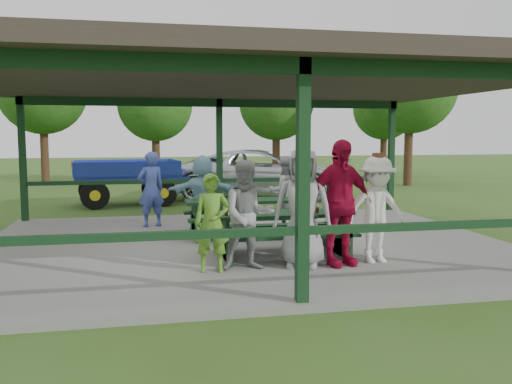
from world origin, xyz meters
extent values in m
plane|color=#33531A|center=(0.00, 0.00, 0.00)|extent=(90.00, 90.00, 0.00)
cube|color=slate|center=(0.00, 0.00, 0.05)|extent=(10.00, 8.00, 0.10)
cube|color=black|center=(0.00, -3.80, 1.60)|extent=(0.15, 0.15, 3.00)
cube|color=black|center=(-4.80, 3.80, 1.60)|extent=(0.15, 0.15, 3.00)
cube|color=black|center=(0.00, 3.80, 1.60)|extent=(0.15, 0.15, 3.00)
cube|color=black|center=(4.80, 3.80, 1.60)|extent=(0.15, 0.15, 3.00)
cube|color=black|center=(-2.40, -3.80, 1.00)|extent=(4.65, 0.10, 0.10)
cube|color=black|center=(2.40, -3.80, 1.00)|extent=(4.65, 0.10, 0.10)
cube|color=black|center=(-2.40, 3.80, 1.00)|extent=(4.65, 0.10, 0.10)
cube|color=black|center=(2.40, 3.80, 1.00)|extent=(4.65, 0.10, 0.10)
cube|color=black|center=(0.00, -3.80, 3.00)|extent=(9.80, 0.15, 0.20)
cube|color=black|center=(0.00, 3.80, 3.00)|extent=(9.80, 0.15, 0.20)
cube|color=#312A23|center=(0.00, 0.00, 3.22)|extent=(10.60, 8.60, 0.24)
cube|color=black|center=(0.41, -1.20, 0.82)|extent=(2.36, 0.75, 0.06)
cube|color=black|center=(0.41, -1.75, 0.53)|extent=(2.36, 0.28, 0.05)
cube|color=black|center=(0.41, -0.65, 0.53)|extent=(2.36, 0.28, 0.05)
cube|color=black|center=(-0.59, -1.20, 0.47)|extent=(0.06, 0.70, 0.75)
cube|color=black|center=(1.41, -1.20, 0.47)|extent=(0.06, 0.70, 0.75)
cube|color=black|center=(-0.59, -1.20, 0.33)|extent=(0.06, 1.39, 0.45)
cube|color=black|center=(1.41, -1.20, 0.33)|extent=(0.06, 1.39, 0.45)
cube|color=black|center=(0.18, 0.80, 0.82)|extent=(2.58, 0.75, 0.06)
cube|color=black|center=(0.18, 0.25, 0.53)|extent=(2.58, 0.28, 0.05)
cube|color=black|center=(0.18, 1.35, 0.53)|extent=(2.58, 0.28, 0.05)
cube|color=black|center=(-0.92, 0.80, 0.47)|extent=(0.06, 0.70, 0.75)
cube|color=black|center=(1.29, 0.80, 0.47)|extent=(0.06, 0.70, 0.75)
cube|color=black|center=(-0.92, 0.80, 0.33)|extent=(0.06, 1.39, 0.45)
cube|color=black|center=(1.29, 0.80, 0.33)|extent=(0.06, 1.39, 0.45)
cylinder|color=white|center=(-0.63, -1.20, 0.86)|extent=(0.22, 0.22, 0.01)
torus|color=#956135|center=(-0.67, -1.22, 0.88)|extent=(0.10, 0.10, 0.03)
torus|color=#956135|center=(-0.59, -1.22, 0.88)|extent=(0.10, 0.10, 0.03)
torus|color=#956135|center=(-0.63, -1.16, 0.88)|extent=(0.10, 0.10, 0.03)
cylinder|color=white|center=(0.10, -1.20, 0.86)|extent=(0.22, 0.22, 0.01)
torus|color=#956135|center=(0.06, -1.22, 0.88)|extent=(0.10, 0.10, 0.03)
torus|color=#956135|center=(0.14, -1.22, 0.88)|extent=(0.10, 0.10, 0.03)
torus|color=#956135|center=(0.10, -1.16, 0.88)|extent=(0.10, 0.10, 0.03)
cylinder|color=white|center=(0.84, -1.20, 0.86)|extent=(0.22, 0.22, 0.01)
torus|color=#956135|center=(0.80, -1.22, 0.88)|extent=(0.10, 0.10, 0.03)
torus|color=#956135|center=(0.88, -1.22, 0.88)|extent=(0.10, 0.10, 0.03)
torus|color=#956135|center=(0.84, -1.16, 0.88)|extent=(0.10, 0.10, 0.03)
cylinder|color=white|center=(1.47, -1.20, 0.86)|extent=(0.22, 0.22, 0.01)
torus|color=#956135|center=(1.43, -1.22, 0.88)|extent=(0.10, 0.10, 0.03)
torus|color=#956135|center=(1.51, -1.22, 0.88)|extent=(0.10, 0.10, 0.03)
torus|color=#956135|center=(1.47, -1.16, 0.88)|extent=(0.10, 0.10, 0.03)
cylinder|color=#381E0F|center=(-0.81, -1.38, 0.90)|extent=(0.06, 0.06, 0.10)
cylinder|color=#381E0F|center=(-0.77, -1.38, 0.90)|extent=(0.06, 0.06, 0.10)
cylinder|color=#381E0F|center=(-0.59, -1.38, 0.90)|extent=(0.06, 0.06, 0.10)
cylinder|color=#381E0F|center=(0.12, -1.38, 0.90)|extent=(0.06, 0.06, 0.10)
cylinder|color=#381E0F|center=(0.98, -1.38, 0.90)|extent=(0.06, 0.06, 0.10)
cone|color=white|center=(1.01, -1.00, 0.90)|extent=(0.09, 0.09, 0.10)
cone|color=white|center=(1.09, -1.00, 0.90)|extent=(0.09, 0.09, 0.10)
cone|color=white|center=(1.26, -1.00, 0.90)|extent=(0.09, 0.09, 0.10)
cone|color=white|center=(1.44, -1.00, 0.90)|extent=(0.09, 0.09, 0.10)
imported|color=#538D26|center=(-0.92, -2.09, 0.85)|extent=(0.59, 0.43, 1.50)
imported|color=gray|center=(-0.36, -2.06, 0.95)|extent=(0.83, 0.64, 1.70)
imported|color=gray|center=(0.52, -2.06, 1.04)|extent=(1.07, 0.88, 1.89)
imported|color=#A60B30|center=(1.12, -2.07, 1.11)|extent=(1.25, 0.70, 2.02)
imported|color=silver|center=(1.79, -2.01, 0.97)|extent=(1.13, 0.66, 1.74)
cylinder|color=brown|center=(1.79, -2.01, 1.78)|extent=(0.32, 0.32, 0.02)
cylinder|color=brown|center=(1.79, -2.01, 1.84)|extent=(0.19, 0.19, 0.11)
imported|color=#82B4C9|center=(-0.68, 1.53, 0.93)|extent=(1.57, 0.59, 1.66)
imported|color=#3E4EA1|center=(-1.78, 2.29, 0.96)|extent=(0.73, 0.60, 1.71)
imported|color=#959598|center=(1.21, 1.70, 0.90)|extent=(0.78, 0.61, 1.60)
imported|color=silver|center=(2.05, 8.20, 0.84)|extent=(6.56, 4.23, 1.68)
cube|color=#1B2E96|center=(-2.49, 7.19, 0.89)|extent=(3.31, 1.98, 0.13)
cube|color=#1B2E96|center=(-2.38, 6.42, 1.17)|extent=(3.10, 0.50, 0.45)
cube|color=#1B2E96|center=(-2.60, 7.96, 1.17)|extent=(3.10, 0.50, 0.45)
cube|color=#1B2E96|center=(-4.03, 6.97, 1.17)|extent=(0.28, 1.55, 0.45)
cube|color=#1B2E96|center=(-0.94, 7.41, 1.17)|extent=(0.28, 1.55, 0.45)
cylinder|color=black|center=(-3.36, 6.22, 0.42)|extent=(0.87, 0.32, 0.85)
cylinder|color=yellow|center=(-3.36, 6.22, 0.42)|extent=(0.34, 0.29, 0.31)
cylinder|color=black|center=(-3.60, 7.88, 0.42)|extent=(0.87, 0.32, 0.85)
cylinder|color=yellow|center=(-3.60, 7.88, 0.42)|extent=(0.34, 0.29, 0.31)
cylinder|color=black|center=(-1.38, 6.50, 0.42)|extent=(0.87, 0.32, 0.85)
cylinder|color=yellow|center=(-1.38, 6.50, 0.42)|extent=(0.34, 0.29, 0.31)
cylinder|color=black|center=(-1.61, 8.16, 0.42)|extent=(0.87, 0.32, 0.85)
cylinder|color=yellow|center=(-1.61, 8.16, 0.42)|extent=(0.34, 0.29, 0.31)
cube|color=#1B2E96|center=(-0.39, 7.49, 0.78)|extent=(1.12, 0.24, 0.09)
cone|color=#F2590C|center=(-4.09, 6.96, 1.28)|extent=(0.08, 0.44, 0.45)
cylinder|color=#342015|center=(-6.34, 15.76, 1.53)|extent=(0.36, 0.36, 3.07)
sphere|color=#234D14|center=(-6.34, 15.76, 4.17)|extent=(3.93, 3.93, 3.93)
cylinder|color=#342015|center=(-1.40, 14.95, 1.32)|extent=(0.36, 0.36, 2.63)
sphere|color=#234D14|center=(-1.40, 14.95, 3.58)|extent=(3.37, 3.37, 3.37)
cylinder|color=#342015|center=(4.11, 14.45, 1.35)|extent=(0.36, 0.36, 2.69)
sphere|color=#234D14|center=(4.11, 14.45, 3.66)|extent=(3.45, 3.45, 3.45)
cylinder|color=#342015|center=(9.28, 11.50, 1.55)|extent=(0.36, 0.36, 3.11)
sphere|color=#234D14|center=(9.28, 11.50, 4.22)|extent=(3.98, 3.98, 3.98)
cylinder|color=#342015|center=(10.95, 17.62, 1.34)|extent=(0.36, 0.36, 2.67)
sphere|color=#234D14|center=(10.95, 17.62, 3.64)|extent=(3.42, 3.42, 3.42)
camera|label=1|loc=(-1.89, -10.17, 2.18)|focal=38.00mm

